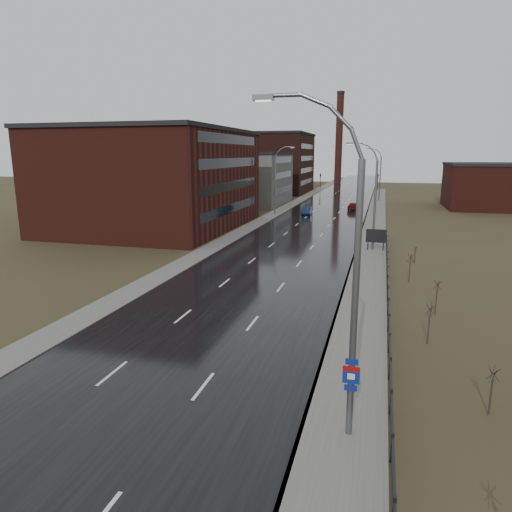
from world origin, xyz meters
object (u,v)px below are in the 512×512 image
Objects in this scene: car_near at (307,211)px; streetlight_main at (346,277)px; billboard at (376,237)px; car_far at (354,206)px.

streetlight_main is at bearing -84.24° from car_near.
billboard is at bearing 88.92° from streetlight_main.
streetlight_main is 2.91× the size of car_near.
car_near is at bearing 113.04° from billboard.
billboard is 0.56× the size of car_far.
car_far is (-4.50, 36.46, -0.92)m from billboard.
car_far is at bearing 97.04° from billboard.
car_far is (-3.88, 69.90, -5.31)m from streetlight_main.
car_near is 0.95× the size of car_far.
billboard is at bearing -71.55° from car_near.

